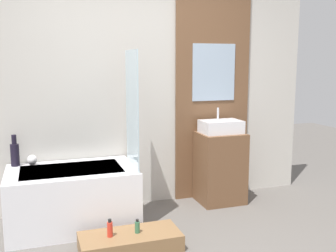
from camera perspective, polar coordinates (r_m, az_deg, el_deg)
name	(u,v)px	position (r m, az deg, el deg)	size (l,w,h in m)	color
wall_tiled_back	(134,90)	(4.38, -4.95, 5.23)	(4.20, 0.06, 2.60)	beige
wall_wood_accent	(213,88)	(4.65, 6.53, 5.55)	(0.92, 0.04, 2.60)	brown
bathtub	(73,197)	(4.04, -13.69, -10.00)	(1.22, 0.78, 0.58)	white
glass_shower_screen	(132,110)	(3.80, -5.22, 2.34)	(0.01, 0.47, 1.14)	silver
wooden_step_bench	(130,242)	(3.55, -5.51, -16.35)	(0.87, 0.39, 0.14)	olive
vanity_cabinet	(220,168)	(4.58, 7.57, -6.01)	(0.50, 0.43, 0.81)	brown
sink	(221,127)	(4.48, 7.69, -0.10)	(0.45, 0.31, 0.28)	white
vase_tall_dark	(15,153)	(4.21, -21.34, -3.71)	(0.09, 0.09, 0.32)	black
vase_round_light	(32,160)	(4.21, -19.11, -4.67)	(0.10, 0.10, 0.10)	white
bottle_soap_primary	(110,229)	(3.46, -8.43, -14.54)	(0.05, 0.05, 0.16)	red
bottle_soap_secondary	(137,227)	(3.51, -4.47, -14.37)	(0.04, 0.04, 0.12)	#38704C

